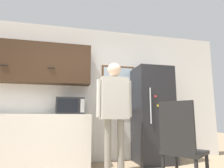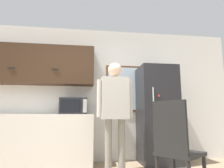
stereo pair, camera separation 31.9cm
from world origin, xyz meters
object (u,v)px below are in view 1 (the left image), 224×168
person (114,103)px  refrigerator (152,114)px  chair (181,144)px  microwave (70,106)px

person → refrigerator: 1.05m
refrigerator → chair: bearing=-104.1°
microwave → chair: size_ratio=0.48×
refrigerator → microwave: bearing=178.4°
microwave → person: size_ratio=0.28×
person → chair: size_ratio=1.69×
person → chair: person is taller
person → chair: (0.50, -1.08, -0.52)m
person → chair: 1.30m
person → refrigerator: size_ratio=0.96×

